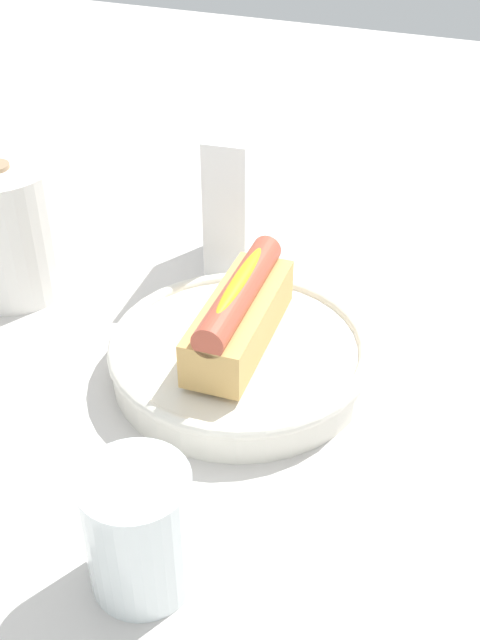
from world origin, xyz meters
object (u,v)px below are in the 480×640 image
object	(u,v)px
water_glass	(140,536)
napkin_box	(239,196)
serving_bowl	(240,355)
paper_towel_roll	(6,230)
hotdog_front	(240,312)

from	to	relation	value
water_glass	napkin_box	world-z (taller)	napkin_box
serving_bowl	water_glass	distance (m)	0.22
serving_bowl	paper_towel_roll	xyz separation A→B (m)	(0.03, 0.27, 0.05)
hotdog_front	paper_towel_roll	world-z (taller)	paper_towel_roll
hotdog_front	paper_towel_roll	size ratio (longest dim) A/B	1.15
serving_bowl	napkin_box	xyz separation A→B (m)	(0.18, 0.08, 0.06)
paper_towel_roll	napkin_box	world-z (taller)	napkin_box
hotdog_front	napkin_box	xyz separation A→B (m)	(0.18, 0.08, 0.01)
serving_bowl	napkin_box	bearing A→B (deg)	24.36
water_glass	hotdog_front	bearing A→B (deg)	7.52
paper_towel_roll	serving_bowl	bearing A→B (deg)	-97.19
hotdog_front	water_glass	bearing A→B (deg)	-172.48
water_glass	paper_towel_roll	size ratio (longest dim) A/B	0.67
serving_bowl	napkin_box	size ratio (longest dim) A/B	1.50
napkin_box	serving_bowl	bearing A→B (deg)	-163.64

